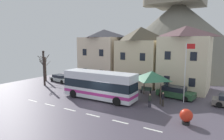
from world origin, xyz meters
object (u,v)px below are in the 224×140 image
object	(u,v)px
bare_tree_00	(44,68)
harbour_buoy	(186,116)
parked_car_00	(175,92)
parked_car_02	(61,78)
bus_shelter	(152,76)
townhouse_00	(104,55)
flagpole	(186,69)
public_bench	(146,90)
pedestrian_00	(150,100)
parked_car_01	(82,81)
transit_bus	(99,85)
pedestrian_02	(137,93)
townhouse_02	(185,58)
townhouse_01	(140,56)
hilltop_castle	(177,33)
pedestrian_01	(163,99)
bare_tree_01	(45,68)

from	to	relation	value
bare_tree_00	harbour_buoy	bearing A→B (deg)	-9.92
parked_car_00	parked_car_02	distance (m)	19.68
bus_shelter	townhouse_00	bearing A→B (deg)	148.74
flagpole	bare_tree_00	world-z (taller)	flagpole
public_bench	pedestrian_00	bearing A→B (deg)	-64.47
pedestrian_00	parked_car_01	bearing A→B (deg)	160.89
parked_car_00	transit_bus	bearing A→B (deg)	-137.74
parked_car_02	pedestrian_00	size ratio (longest dim) A/B	3.05
parked_car_02	pedestrian_02	xyz separation A→B (m)	(16.01, -3.11, 0.32)
townhouse_02	bus_shelter	world-z (taller)	townhouse_02
townhouse_00	parked_car_00	bearing A→B (deg)	-20.00
harbour_buoy	townhouse_01	bearing A→B (deg)	127.74
pedestrian_02	flagpole	world-z (taller)	flagpole
townhouse_01	townhouse_02	distance (m)	6.84
townhouse_02	bare_tree_00	size ratio (longest dim) A/B	1.66
townhouse_01	harbour_buoy	size ratio (longest dim) A/B	6.94
pedestrian_00	flagpole	xyz separation A→B (m)	(2.84, 3.61, 3.15)
townhouse_00	hilltop_castle	distance (m)	23.80
parked_car_02	townhouse_01	bearing A→B (deg)	29.47
bare_tree_00	parked_car_01	bearing A→B (deg)	32.00
townhouse_02	flagpole	bearing A→B (deg)	-77.56
pedestrian_02	flagpole	bearing A→B (deg)	20.57
parked_car_00	public_bench	xyz separation A→B (m)	(-3.94, 0.14, -0.24)
townhouse_00	bus_shelter	distance (m)	13.83
hilltop_castle	transit_bus	size ratio (longest dim) A/B	4.31
parked_car_00	harbour_buoy	size ratio (longest dim) A/B	3.55
parked_car_00	parked_car_02	xyz separation A→B (m)	(-19.68, -0.32, -0.09)
harbour_buoy	bare_tree_00	world-z (taller)	bare_tree_00
bus_shelter	pedestrian_01	size ratio (longest dim) A/B	2.28
hilltop_castle	bare_tree_00	world-z (taller)	hilltop_castle
townhouse_00	hilltop_castle	size ratio (longest dim) A/B	0.23
hilltop_castle	pedestrian_00	world-z (taller)	hilltop_castle
pedestrian_02	townhouse_02	bearing A→B (deg)	66.05
harbour_buoy	pedestrian_02	bearing A→B (deg)	146.47
parked_car_01	public_bench	bearing A→B (deg)	4.92
townhouse_00	hilltop_castle	world-z (taller)	hilltop_castle
bus_shelter	parked_car_00	xyz separation A→B (m)	(2.41, 1.98, -2.21)
parked_car_00	public_bench	size ratio (longest dim) A/B	3.22
townhouse_00	public_bench	xyz separation A→B (m)	(10.21, -5.01, -4.12)
parked_car_02	transit_bus	bearing A→B (deg)	-15.13
bus_shelter	parked_car_01	xyz separation A→B (m)	(-12.31, 1.46, -2.24)
hilltop_castle	bus_shelter	world-z (taller)	hilltop_castle
bare_tree_00	pedestrian_02	bearing A→B (deg)	1.12
bare_tree_01	parked_car_02	bearing A→B (deg)	14.23
hilltop_castle	parked_car_02	distance (m)	31.70
townhouse_00	parked_car_00	distance (m)	15.55
townhouse_00	bus_shelter	bearing A→B (deg)	-31.26
harbour_buoy	bare_tree_01	xyz separation A→B (m)	(-25.50, 6.61, 1.56)
townhouse_01	bare_tree_00	size ratio (longest dim) A/B	1.67
harbour_buoy	townhouse_02	bearing A→B (deg)	102.45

